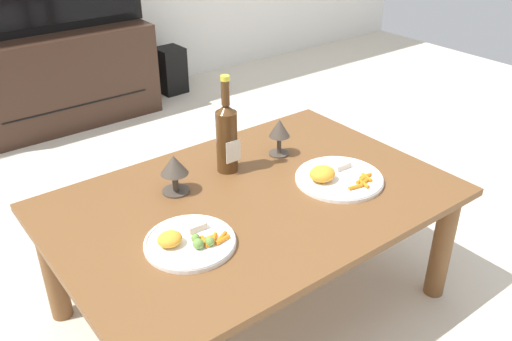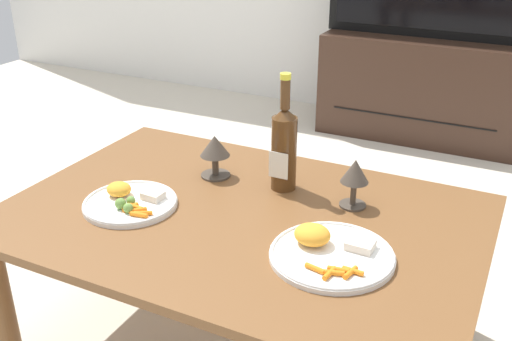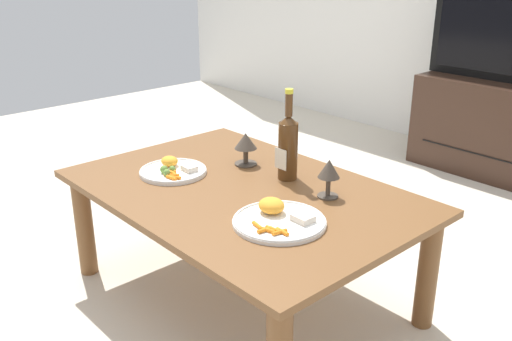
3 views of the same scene
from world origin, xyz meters
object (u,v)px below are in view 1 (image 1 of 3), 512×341
at_px(floor_speaker, 171,70).
at_px(dinner_plate_right, 337,177).
at_px(tv_stand, 62,78).
at_px(goblet_right, 279,131).
at_px(wine_bottle, 227,135).
at_px(dinner_plate_left, 189,241).
at_px(dining_table, 252,214).
at_px(goblet_left, 174,168).

distance_m(floor_speaker, dinner_plate_right, 2.17).
relative_size(tv_stand, goblet_right, 7.70).
bearing_deg(wine_bottle, dinner_plate_left, -138.98).
xyz_separation_m(dining_table, dinner_plate_right, (0.28, -0.09, 0.08)).
xyz_separation_m(tv_stand, goblet_left, (-0.25, -1.77, 0.26)).
bearing_deg(dining_table, tv_stand, 87.72).
bearing_deg(floor_speaker, tv_stand, -178.83).
bearing_deg(goblet_left, floor_speaker, 61.33).
height_order(wine_bottle, dinner_plate_left, wine_bottle).
relative_size(goblet_right, dinner_plate_right, 0.47).
relative_size(floor_speaker, wine_bottle, 0.91).
relative_size(goblet_left, goblet_right, 0.95).
height_order(tv_stand, goblet_left, goblet_left).
distance_m(floor_speaker, dinner_plate_left, 2.38).
xyz_separation_m(goblet_left, dinner_plate_right, (0.46, -0.26, -0.07)).
distance_m(wine_bottle, goblet_right, 0.22).
bearing_deg(dining_table, dinner_plate_left, -161.81).
xyz_separation_m(wine_bottle, goblet_right, (0.21, -0.02, -0.04)).
distance_m(dining_table, tv_stand, 1.95).
bearing_deg(dining_table, goblet_left, 135.75).
height_order(tv_stand, wine_bottle, wine_bottle).
xyz_separation_m(floor_speaker, goblet_left, (-0.99, -1.82, 0.38)).
xyz_separation_m(dining_table, dinner_plate_left, (-0.29, -0.09, 0.08)).
relative_size(tv_stand, goblet_left, 8.12).
relative_size(dining_table, floor_speaker, 4.04).
relative_size(wine_bottle, goblet_right, 2.47).
bearing_deg(floor_speaker, dinner_plate_right, -106.95).
relative_size(dining_table, wine_bottle, 3.68).
height_order(floor_speaker, wine_bottle, wine_bottle).
bearing_deg(dinner_plate_left, wine_bottle, 41.02).
height_order(dining_table, tv_stand, tv_stand).
relative_size(floor_speaker, dinner_plate_right, 1.05).
bearing_deg(goblet_left, dinner_plate_right, -30.03).
relative_size(dining_table, goblet_right, 9.10).
xyz_separation_m(tv_stand, dinner_plate_right, (0.20, -2.04, 0.19)).
height_order(dining_table, wine_bottle, wine_bottle).
relative_size(tv_stand, dinner_plate_right, 3.61).
bearing_deg(dinner_plate_left, dinner_plate_right, 0.25).
bearing_deg(tv_stand, floor_speaker, 3.62).
bearing_deg(floor_speaker, dining_table, -114.82).
distance_m(wine_bottle, dinner_plate_left, 0.45).
bearing_deg(wine_bottle, tv_stand, 88.69).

